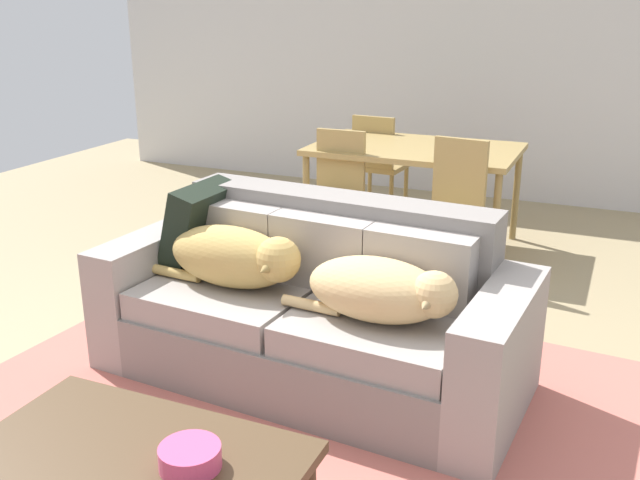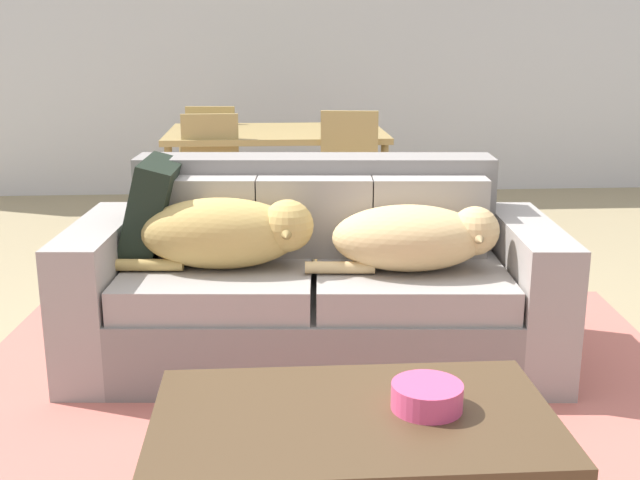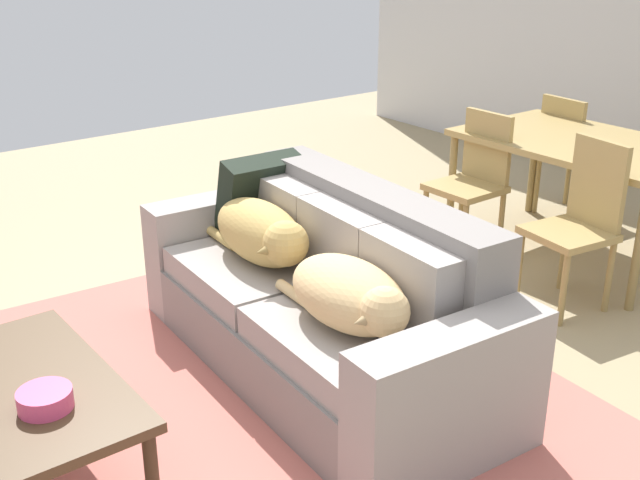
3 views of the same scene
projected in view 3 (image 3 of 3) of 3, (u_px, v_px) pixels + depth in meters
ground_plane at (308, 393)px, 3.65m from camera, size 10.00×10.00×0.00m
area_rug at (192, 418)px, 3.46m from camera, size 3.25×3.41×0.01m
couch at (326, 304)px, 3.76m from camera, size 2.12×1.02×0.86m
dog_on_left_cushion at (263, 234)px, 3.85m from camera, size 0.84×0.38×0.30m
dog_on_right_cushion at (352, 296)px, 3.25m from camera, size 0.80×0.42×0.27m
throw_pillow_by_left_arm at (260, 197)px, 4.22m from camera, size 0.28×0.45×0.47m
coffee_table at (25, 397)px, 2.92m from camera, size 1.06×0.62×0.44m
bowl_on_coffee_table at (45, 399)px, 2.75m from camera, size 0.19×0.19×0.07m
dining_table at (584, 150)px, 4.92m from camera, size 1.48×0.95×0.75m
dining_chair_near_left at (474, 177)px, 5.01m from camera, size 0.40×0.40×0.91m
dining_chair_near_right at (580, 218)px, 4.32m from camera, size 0.45×0.45×0.94m
dining_chair_far_left at (569, 151)px, 5.64m from camera, size 0.42×0.42×0.88m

